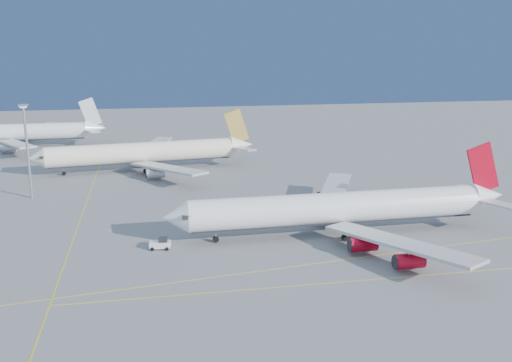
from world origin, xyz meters
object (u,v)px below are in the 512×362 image
Objects in this scene: airliner_virgin at (344,208)px; light_mast at (27,144)px; airliner_third at (15,132)px; airliner_etihad at (147,152)px; pushback_tug at (161,244)px.

airliner_virgin is 3.09× the size of light_mast.
airliner_third is at bearing 104.13° from light_mast.
airliner_virgin is at bearing -53.96° from airliner_third.
airliner_etihad reaches higher than pushback_tug.
airliner_etihad is 41.28m from light_mast.
light_mast reaches higher than airliner_third.
airliner_etihad is at bearing 100.47° from pushback_tug.
light_mast is at bearing 134.56° from pushback_tug.
airliner_virgin is at bearing -30.96° from light_mast.
airliner_virgin reaches higher than pushback_tug.
airliner_third is 80.78m from light_mast.
airliner_virgin is 1.09× the size of airliner_third.
airliner_etihad is at bearing 119.02° from airliner_virgin.
airliner_third is at bearing 121.56° from pushback_tug.
airliner_third is at bearing 127.47° from airliner_etihad.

